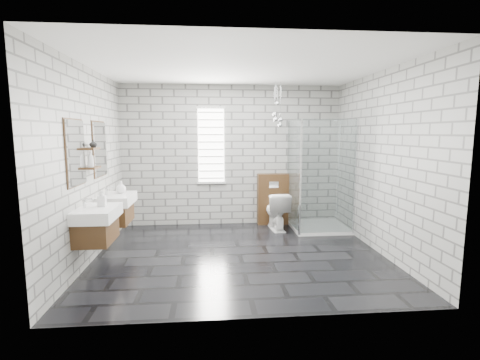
{
  "coord_description": "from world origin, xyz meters",
  "views": [
    {
      "loc": [
        -0.43,
        -4.95,
        1.8
      ],
      "look_at": [
        0.03,
        0.35,
        1.07
      ],
      "focal_mm": 26.0,
      "sensor_mm": 36.0,
      "label": 1
    }
  ],
  "objects": [
    {
      "name": "cistern_panel",
      "position": [
        0.8,
        1.7,
        0.5
      ],
      "size": [
        0.6,
        0.2,
        1.0
      ],
      "primitive_type": "cube",
      "color": "#472D15",
      "rests_on": "floor"
    },
    {
      "name": "floor",
      "position": [
        0.0,
        0.0,
        -0.01
      ],
      "size": [
        4.2,
        3.6,
        0.02
      ],
      "primitive_type": "cube",
      "color": "black",
      "rests_on": "ground"
    },
    {
      "name": "vanity_left",
      "position": [
        -1.91,
        -0.48,
        0.76
      ],
      "size": [
        0.47,
        0.7,
        1.57
      ],
      "color": "#472D15",
      "rests_on": "wall_left"
    },
    {
      "name": "window",
      "position": [
        -0.4,
        1.78,
        1.55
      ],
      "size": [
        0.56,
        0.05,
        1.48
      ],
      "color": "white",
      "rests_on": "wall_back"
    },
    {
      "name": "wall_right",
      "position": [
        2.11,
        0.0,
        1.35
      ],
      "size": [
        0.02,
        3.6,
        2.7
      ],
      "primitive_type": "cube",
      "color": "#A1A09B",
      "rests_on": "floor"
    },
    {
      "name": "soap_bottle_c",
      "position": [
        -2.02,
        -0.15,
        1.44
      ],
      "size": [
        0.11,
        0.11,
        0.22
      ],
      "primitive_type": "imported",
      "rotation": [
        0.0,
        0.0,
        -0.4
      ],
      "color": "#B2B2B2",
      "rests_on": "shelf_lower"
    },
    {
      "name": "soap_bottle_b",
      "position": [
        -1.83,
        0.59,
        0.95
      ],
      "size": [
        0.17,
        0.17,
        0.19
      ],
      "primitive_type": "imported",
      "rotation": [
        0.0,
        0.0,
        0.11
      ],
      "color": "#B2B2B2",
      "rests_on": "vanity_right"
    },
    {
      "name": "pendant_cluster",
      "position": [
        0.81,
        1.37,
        2.1
      ],
      "size": [
        0.21,
        0.27,
        0.81
      ],
      "color": "silver",
      "rests_on": "ceiling"
    },
    {
      "name": "shower_enclosure",
      "position": [
        1.5,
        1.18,
        0.5
      ],
      "size": [
        1.0,
        1.0,
        2.03
      ],
      "color": "white",
      "rests_on": "floor"
    },
    {
      "name": "soap_bottle_a",
      "position": [
        -1.83,
        -0.4,
        0.96
      ],
      "size": [
        0.1,
        0.1,
        0.21
      ],
      "primitive_type": "imported",
      "rotation": [
        0.0,
        0.0,
        0.03
      ],
      "color": "#B2B2B2",
      "rests_on": "vanity_left"
    },
    {
      "name": "shelf_lower",
      "position": [
        -2.03,
        -0.05,
        1.32
      ],
      "size": [
        0.14,
        0.3,
        0.03
      ],
      "primitive_type": "cube",
      "color": "#472D15",
      "rests_on": "wall_left"
    },
    {
      "name": "vase",
      "position": [
        -2.02,
        -0.01,
        1.65
      ],
      "size": [
        0.11,
        0.11,
        0.11
      ],
      "primitive_type": "imported",
      "rotation": [
        0.0,
        0.0,
        0.07
      ],
      "color": "#B2B2B2",
      "rests_on": "shelf_upper"
    },
    {
      "name": "toilet",
      "position": [
        0.8,
        1.32,
        0.35
      ],
      "size": [
        0.43,
        0.71,
        0.7
      ],
      "primitive_type": "imported",
      "rotation": [
        0.0,
        0.0,
        3.2
      ],
      "color": "white",
      "rests_on": "floor"
    },
    {
      "name": "flush_plate",
      "position": [
        0.8,
        1.6,
        0.8
      ],
      "size": [
        0.18,
        0.01,
        0.12
      ],
      "primitive_type": "cube",
      "color": "silver",
      "rests_on": "cistern_panel"
    },
    {
      "name": "ceiling",
      "position": [
        0.0,
        0.0,
        2.71
      ],
      "size": [
        4.2,
        3.6,
        0.02
      ],
      "primitive_type": "cube",
      "color": "white",
      "rests_on": "wall_back"
    },
    {
      "name": "vanity_right",
      "position": [
        -1.91,
        0.48,
        0.76
      ],
      "size": [
        0.47,
        0.7,
        1.57
      ],
      "color": "#472D15",
      "rests_on": "wall_left"
    },
    {
      "name": "wall_back",
      "position": [
        0.0,
        1.81,
        1.35
      ],
      "size": [
        4.2,
        0.02,
        2.7
      ],
      "primitive_type": "cube",
      "color": "#A1A09B",
      "rests_on": "floor"
    },
    {
      "name": "wall_front",
      "position": [
        0.0,
        -1.81,
        1.35
      ],
      "size": [
        4.2,
        0.02,
        2.7
      ],
      "primitive_type": "cube",
      "color": "#A1A09B",
      "rests_on": "floor"
    },
    {
      "name": "shelf_upper",
      "position": [
        -2.03,
        -0.05,
        1.58
      ],
      "size": [
        0.14,
        0.3,
        0.03
      ],
      "primitive_type": "cube",
      "color": "#472D15",
      "rests_on": "wall_left"
    },
    {
      "name": "wall_left",
      "position": [
        -2.11,
        0.0,
        1.35
      ],
      "size": [
        0.02,
        3.6,
        2.7
      ],
      "primitive_type": "cube",
      "color": "#A1A09B",
      "rests_on": "floor"
    }
  ]
}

